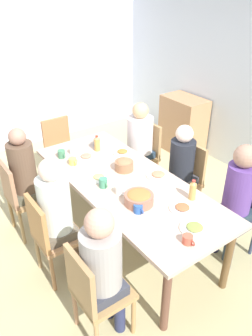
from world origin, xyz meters
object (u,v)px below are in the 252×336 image
(chair_0, at_px, (94,291))
(person_3, at_px, (181,165))
(person_1, at_px, (25,174))
(person_4, at_px, (139,139))
(chair_3, at_px, (185,177))
(plate_1, at_px, (158,175))
(chair_2, at_px, (239,210))
(plate_4, at_px, (195,228))
(plate_5, at_px, (99,178))
(side_cabinet, at_px, (183,125))
(chair_6, at_px, (50,234))
(plate_2, at_px, (122,152))
(chair_1, at_px, (20,195))
(bottle_1, at_px, (193,190))
(cup_3, at_px, (103,183))
(plate_3, at_px, (182,208))
(cup_5, at_px, (73,161))
(plate_0, at_px, (86,157))
(chair_5, at_px, (61,147))
(cup_7, at_px, (188,240))
(cup_1, at_px, (97,142))
(person_2, at_px, (237,193))
(bottle_0, at_px, (97,144))
(person_6, at_px, (57,210))
(cup_0, at_px, (73,151))
(dining_table, at_px, (126,187))
(chair_4, at_px, (144,152))
(cup_4, at_px, (62,154))
(cup_2, at_px, (120,190))
(bowl_0, at_px, (139,198))
(person_0, at_px, (103,264))
(bowl_1, at_px, (124,165))
(cup_6, at_px, (138,208))

(chair_0, xyz_separation_m, person_3, (-0.77, 1.60, 0.19))
(person_1, relative_size, person_4, 1.04)
(chair_3, bearing_deg, plate_1, -77.38)
(chair_2, distance_m, plate_1, 0.88)
(plate_4, bearing_deg, chair_0, -99.44)
(plate_5, bearing_deg, side_cabinet, 115.16)
(chair_6, relative_size, plate_2, 4.27)
(chair_1, xyz_separation_m, bottle_1, (1.37, 1.16, 0.35))
(person_1, xyz_separation_m, cup_3, (0.73, 0.51, 0.09))
(plate_3, bearing_deg, cup_5, -162.39)
(plate_0, relative_size, plate_5, 1.12)
(chair_2, relative_size, chair_5, 1.00)
(cup_7, bearing_deg, cup_1, 170.60)
(chair_2, xyz_separation_m, chair_3, (-0.77, 0.00, 0.00))
(person_2, xyz_separation_m, bottle_1, (-0.17, -0.44, 0.12))
(bottle_0, relative_size, side_cabinet, 0.21)
(person_1, distance_m, person_6, 0.77)
(cup_0, distance_m, cup_3, 0.79)
(plate_2, bearing_deg, dining_table, -31.54)
(cup_5, distance_m, side_cabinet, 2.38)
(person_2, bearing_deg, dining_table, -135.44)
(chair_4, relative_size, plate_4, 3.72)
(chair_0, height_order, person_6, person_6)
(person_1, height_order, chair_5, person_1)
(chair_0, bearing_deg, cup_4, 161.01)
(person_4, distance_m, plate_4, 1.84)
(plate_1, distance_m, plate_5, 0.61)
(plate_0, xyz_separation_m, cup_0, (-0.17, -0.07, 0.03))
(plate_0, distance_m, cup_2, 0.81)
(bottle_1, bearing_deg, bowl_0, -117.28)
(person_0, distance_m, bowl_0, 0.75)
(chair_6, relative_size, cup_2, 7.61)
(cup_1, bearing_deg, plate_1, 8.82)
(plate_0, relative_size, bottle_0, 1.24)
(plate_0, xyz_separation_m, bottle_0, (-0.09, 0.20, 0.07))
(cup_5, bearing_deg, bottle_1, 25.90)
(person_4, distance_m, bottle_0, 0.66)
(chair_0, relative_size, bottle_1, 4.46)
(person_4, bearing_deg, person_0, -44.61)
(bowl_1, bearing_deg, cup_5, -137.55)
(side_cabinet, bearing_deg, cup_3, -62.04)
(chair_5, relative_size, cup_5, 7.36)
(chair_6, height_order, side_cabinet, same)
(cup_3, relative_size, cup_6, 1.00)
(cup_1, bearing_deg, bowl_1, -5.44)
(person_0, bearing_deg, plate_5, 149.87)
(chair_2, distance_m, cup_3, 1.39)
(dining_table, height_order, person_1, person_1)
(person_0, relative_size, plate_2, 5.82)
(person_3, xyz_separation_m, person_6, (0.00, -1.51, 0.05))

